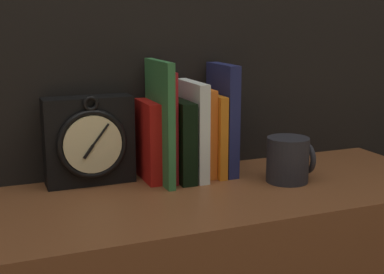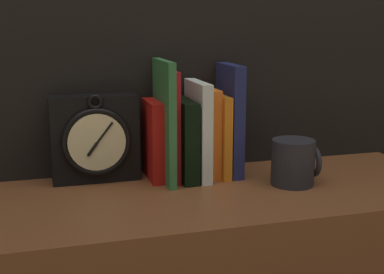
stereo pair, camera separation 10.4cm
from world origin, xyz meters
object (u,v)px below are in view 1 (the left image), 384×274
book_slot1_green (160,122)px  book_slot7_navy (223,119)px  book_slot0_red (148,141)px  book_slot6_orange (212,134)px  book_slot4_white (192,130)px  book_slot2_red (165,126)px  clock (89,141)px  book_slot3_black (179,140)px  book_slot5_orange (202,132)px  mug (290,160)px

book_slot1_green → book_slot7_navy: 0.15m
book_slot0_red → book_slot6_orange: bearing=-2.9°
book_slot4_white → book_slot6_orange: book_slot4_white is taller
book_slot0_red → book_slot2_red: book_slot2_red is taller
book_slot6_orange → book_slot7_navy: 0.04m
clock → book_slot3_black: (0.19, -0.03, -0.01)m
book_slot5_orange → book_slot2_red: bearing=-177.5°
book_slot4_white → book_slot5_orange: bearing=25.4°
book_slot3_black → book_slot7_navy: bearing=3.9°
book_slot7_navy → mug: book_slot7_navy is taller
mug → book_slot2_red: bearing=152.8°
book_slot2_red → book_slot7_navy: (0.13, -0.00, 0.00)m
book_slot2_red → mug: (0.24, -0.12, -0.07)m
book_slot0_red → book_slot5_orange: book_slot5_orange is taller
book_slot2_red → book_slot7_navy: bearing=-0.8°
clock → book_slot7_navy: (0.29, -0.03, 0.03)m
book_slot0_red → book_slot5_orange: bearing=-0.4°
book_slot5_orange → clock: bearing=175.1°
book_slot1_green → book_slot6_orange: (0.13, 0.01, -0.04)m
clock → book_slot1_green: book_slot1_green is taller
book_slot5_orange → book_slot7_navy: (0.05, -0.01, 0.03)m
clock → book_slot2_red: (0.16, -0.02, 0.03)m
clock → book_slot3_black: size_ratio=1.11×
book_slot2_red → book_slot5_orange: book_slot2_red is taller
book_slot0_red → clock: bearing=170.6°
book_slot0_red → book_slot3_black: (0.06, -0.01, 0.00)m
book_slot2_red → book_slot4_white: bearing=-8.7°
clock → book_slot5_orange: size_ratio=0.99×
book_slot6_orange → mug: bearing=-43.2°
book_slot2_red → book_slot7_navy: book_slot7_navy is taller
clock → book_slot6_orange: (0.27, -0.03, -0.00)m
book_slot3_black → book_slot7_navy: 0.11m
book_slot3_black → book_slot6_orange: 0.08m
book_slot3_black → book_slot4_white: 0.04m
clock → book_slot0_red: size_ratio=1.12×
clock → book_slot4_white: bearing=-8.8°
book_slot0_red → mug: (0.27, -0.13, -0.04)m
mug → book_slot6_orange: bearing=136.8°
clock → book_slot6_orange: size_ratio=1.06×
book_slot1_green → book_slot2_red: 0.03m
clock → book_slot3_black: bearing=-10.3°
book_slot4_white → book_slot6_orange: (0.05, 0.01, -0.02)m
mug → book_slot3_black: bearing=151.7°
clock → book_slot1_green: bearing=-15.5°
book_slot1_green → book_slot5_orange: 0.11m
book_slot3_black → book_slot4_white: size_ratio=0.82×
clock → book_slot4_white: size_ratio=0.91×
book_slot0_red → book_slot2_red: bearing=-7.2°
book_slot6_orange → book_slot7_navy: (0.02, 0.00, 0.03)m
book_slot2_red → book_slot4_white: (0.06, -0.01, -0.01)m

